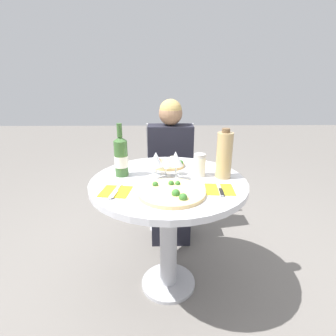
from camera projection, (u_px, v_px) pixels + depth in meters
The scene contains 16 objects.
ground_plane at pixel (168, 284), 1.80m from camera, with size 12.00×12.00×0.00m, color slate.
dining_table at pixel (168, 203), 1.59m from camera, with size 0.92×0.92×0.77m.
chair_behind_diner at pixel (170, 180), 2.40m from camera, with size 0.43×0.43×0.94m.
seated_diner at pixel (171, 177), 2.23m from camera, with size 0.37×0.40×1.17m.
pizza_large at pixel (172, 192), 1.35m from camera, with size 0.35×0.35×0.05m.
pizza_small_far at pixel (169, 164), 1.77m from camera, with size 0.22×0.22×0.05m.
wine_bottle at pixel (121, 157), 1.57m from camera, with size 0.08×0.08×0.32m.
tall_carafe at pixel (224, 155), 1.53m from camera, with size 0.09×0.09×0.30m.
sugar_shaker at pixel (199, 165), 1.58m from camera, with size 0.07×0.07×0.14m.
wine_glass_front_right at pixel (176, 160), 1.51m from camera, with size 0.08×0.08×0.16m.
wine_glass_center at pixel (166, 162), 1.55m from camera, with size 0.08×0.08×0.12m.
wine_glass_front_left at pixel (156, 161), 1.51m from camera, with size 0.08×0.08×0.15m.
wine_glass_back_right at pixel (176, 158), 1.59m from camera, with size 0.07×0.07×0.15m.
wine_glass_back_left at pixel (156, 158), 1.59m from camera, with size 0.07×0.07×0.14m.
place_setting_left at pixel (115, 191), 1.38m from camera, with size 0.17×0.19×0.01m.
place_setting_right at pixel (220, 189), 1.40m from camera, with size 0.16×0.19×0.01m.
Camera 1 is at (-0.03, -1.43, 1.35)m, focal length 28.00 mm.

